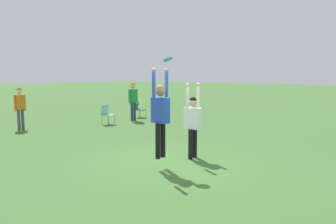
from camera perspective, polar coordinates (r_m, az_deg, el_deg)
The scene contains 8 objects.
ground_plane at distance 8.39m, azimuth 0.82°, elevation -9.07°, with size 120.00×120.00×0.00m, color #3D662D.
person_jumping at distance 7.73m, azimuth -1.37°, elevation 0.21°, with size 0.59×0.45×2.14m.
person_defending at distance 8.77m, azimuth 4.36°, elevation -1.22°, with size 0.63×0.49×2.04m.
frisbee at distance 8.06m, azimuth -0.02°, elevation 9.13°, with size 0.25×0.24×0.11m.
camping_chair_2 at distance 16.95m, azimuth -5.16°, elevation 0.67°, with size 0.64×0.69×0.78m.
camping_chair_3 at distance 14.87m, azimuth -10.65°, elevation -0.10°, with size 0.55×0.59×0.90m.
person_spectator_near at distance 14.53m, azimuth -24.38°, elevation 1.21°, with size 0.52×0.22×1.72m.
person_spectator_far at distance 15.74m, azimuth -6.10°, elevation 2.53°, with size 0.58×0.42×1.84m.
Camera 1 is at (-6.55, -4.72, 2.31)m, focal length 35.00 mm.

